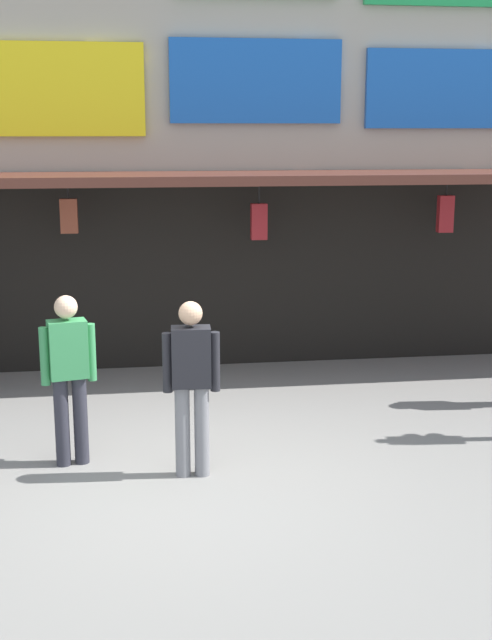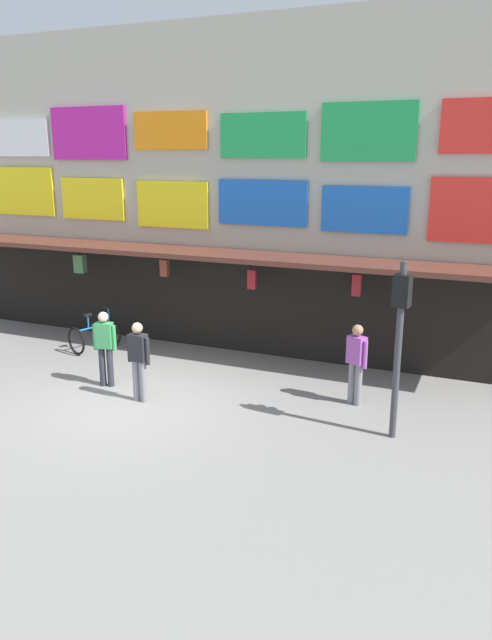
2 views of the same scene
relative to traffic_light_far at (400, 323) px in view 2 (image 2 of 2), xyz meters
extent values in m
plane|color=gray|center=(-5.14, -0.51, -2.14)|extent=(80.00, 80.00, 0.00)
cube|color=#B2AD9E|center=(-5.14, 4.09, 1.86)|extent=(18.00, 1.20, 8.00)
cube|color=#592D23|center=(-5.14, 2.79, 0.46)|extent=(15.30, 1.40, 0.12)
cube|color=white|center=(-11.29, 3.44, 3.23)|extent=(2.27, 0.08, 0.99)
cube|color=#B71E93|center=(-8.83, 3.44, 3.32)|extent=(2.31, 0.08, 1.34)
cube|color=orange|center=(-6.37, 3.44, 3.35)|extent=(2.05, 0.08, 0.91)
cube|color=green|center=(-3.91, 3.44, 3.21)|extent=(2.13, 0.08, 1.01)
cube|color=green|center=(-1.45, 3.44, 3.26)|extent=(2.09, 0.08, 1.25)
cube|color=red|center=(1.01, 3.44, 3.34)|extent=(1.92, 0.08, 1.09)
cube|color=yellow|center=(-11.29, 3.44, 1.78)|extent=(2.30, 0.08, 1.33)
cube|color=yellow|center=(-8.83, 3.44, 1.63)|extent=(1.97, 0.08, 1.10)
cube|color=yellow|center=(-6.37, 3.44, 1.55)|extent=(2.03, 0.08, 1.16)
cube|color=blue|center=(-3.91, 3.44, 1.67)|extent=(2.26, 0.08, 1.07)
cube|color=blue|center=(-1.45, 3.44, 1.59)|extent=(1.96, 0.08, 1.03)
cube|color=red|center=(1.01, 3.44, 1.65)|extent=(2.11, 0.08, 1.36)
cylinder|color=black|center=(-8.93, 2.84, 0.29)|extent=(0.02, 0.02, 0.21)
cube|color=#477042|center=(-8.93, 2.84, -0.06)|extent=(0.30, 0.18, 0.49)
cylinder|color=black|center=(-6.34, 2.89, 0.31)|extent=(0.02, 0.02, 0.18)
cube|color=brown|center=(-6.34, 2.89, 0.00)|extent=(0.21, 0.13, 0.43)
cylinder|color=black|center=(-3.95, 2.91, 0.26)|extent=(0.02, 0.02, 0.27)
cube|color=maroon|center=(-3.95, 2.91, -0.10)|extent=(0.21, 0.12, 0.46)
cylinder|color=black|center=(-1.43, 2.96, 0.30)|extent=(0.02, 0.02, 0.20)
cube|color=maroon|center=(-1.43, 2.96, -0.04)|extent=(0.20, 0.12, 0.49)
cube|color=black|center=(-5.14, 3.47, -0.89)|extent=(15.30, 0.04, 2.50)
cylinder|color=#38383D|center=(0.00, -0.01, -0.54)|extent=(0.12, 0.12, 3.20)
cube|color=black|center=(0.00, -0.01, 0.56)|extent=(0.32, 0.28, 0.56)
sphere|color=red|center=(0.02, 0.12, 0.69)|extent=(0.15, 0.15, 0.15)
sphere|color=black|center=(0.02, 0.12, 0.43)|extent=(0.15, 0.15, 0.15)
torus|color=black|center=(-7.84, 2.60, -1.78)|extent=(0.70, 0.30, 0.72)
torus|color=black|center=(-8.21, 1.56, -1.78)|extent=(0.70, 0.30, 0.72)
cylinder|color=#1E66A8|center=(-8.02, 2.08, -1.53)|extent=(0.38, 0.95, 0.05)
cylinder|color=#1E66A8|center=(-8.08, 1.92, -1.36)|extent=(0.04, 0.04, 0.35)
cube|color=black|center=(-8.08, 1.92, -1.17)|extent=(0.16, 0.22, 0.06)
cylinder|color=#1E66A8|center=(-7.87, 2.52, -1.36)|extent=(0.04, 0.04, 0.50)
cylinder|color=black|center=(-7.87, 2.52, -1.11)|extent=(0.43, 0.18, 0.04)
cylinder|color=gray|center=(-0.90, 1.16, -1.70)|extent=(0.14, 0.14, 0.88)
cylinder|color=gray|center=(-1.06, 1.24, -1.70)|extent=(0.14, 0.14, 0.88)
cube|color=#9E4CA8|center=(-0.98, 1.20, -0.98)|extent=(0.42, 0.36, 0.56)
sphere|color=#A87A5B|center=(-0.98, 1.20, -0.57)|extent=(0.22, 0.22, 0.22)
cylinder|color=#9E4CA8|center=(-0.79, 1.10, -1.03)|extent=(0.09, 0.09, 0.56)
cylinder|color=#9E4CA8|center=(-1.18, 1.30, -1.03)|extent=(0.09, 0.09, 0.56)
cylinder|color=gray|center=(-5.17, -0.37, -1.70)|extent=(0.14, 0.14, 0.88)
cylinder|color=gray|center=(-4.99, -0.38, -1.70)|extent=(0.14, 0.14, 0.88)
cube|color=#232328|center=(-5.08, -0.37, -0.98)|extent=(0.37, 0.24, 0.56)
sphere|color=tan|center=(-5.08, -0.37, -0.57)|extent=(0.22, 0.22, 0.22)
cylinder|color=#232328|center=(-5.30, -0.36, -1.03)|extent=(0.09, 0.09, 0.56)
cylinder|color=#232328|center=(-4.86, -0.38, -1.03)|extent=(0.09, 0.09, 0.56)
cylinder|color=#2D2D38|center=(-6.14, 0.09, -1.70)|extent=(0.14, 0.14, 0.88)
cylinder|color=#2D2D38|center=(-6.31, 0.05, -1.70)|extent=(0.14, 0.14, 0.88)
cube|color=#388E51|center=(-6.22, 0.07, -0.98)|extent=(0.40, 0.29, 0.56)
sphere|color=beige|center=(-6.22, 0.07, -0.57)|extent=(0.22, 0.22, 0.22)
cylinder|color=#388E51|center=(-6.01, 0.12, -1.03)|extent=(0.09, 0.09, 0.56)
cylinder|color=#388E51|center=(-6.44, 0.02, -1.03)|extent=(0.09, 0.09, 0.56)
camera|label=1|loc=(-5.63, -7.91, 1.07)|focal=47.75mm
camera|label=2|loc=(1.46, -10.25, 2.79)|focal=34.01mm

